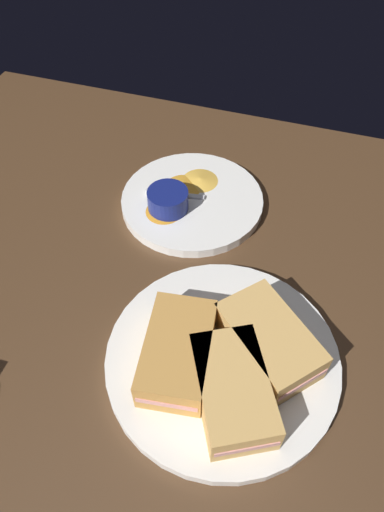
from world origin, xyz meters
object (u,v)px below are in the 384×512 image
at_px(plate_sandwich_main, 222,359).
at_px(plate_chips_companion, 192,201).
at_px(sandwich_half_far, 233,390).
at_px(ramekin_dark_sauce, 278,348).
at_px(sandwich_half_extra, 269,340).
at_px(spoon_by_dark_ramekin, 234,342).
at_px(sandwich_half_near, 178,352).
at_px(spoon_by_gravy_ramekin, 163,192).
at_px(ramekin_light_gravy, 168,199).

bearing_deg(plate_sandwich_main, plate_chips_companion, 25.35).
bearing_deg(sandwich_half_far, ramekin_dark_sauce, -29.23).
bearing_deg(sandwich_half_extra, spoon_by_dark_ramekin, 94.20).
height_order(sandwich_half_near, sandwich_half_extra, same).
bearing_deg(spoon_by_dark_ramekin, plate_chips_companion, 28.95).
height_order(sandwich_half_extra, ramekin_dark_sauce, sandwich_half_extra).
relative_size(spoon_by_dark_ramekin, plate_chips_companion, 0.43).
bearing_deg(sandwich_half_extra, spoon_by_gravy_ramekin, 44.10).
bearing_deg(sandwich_half_near, spoon_by_dark_ramekin, -52.33).
bearing_deg(sandwich_half_near, sandwich_half_extra, -64.09).
relative_size(sandwich_half_near, ramekin_dark_sauce, 2.14).
xyz_separation_m(sandwich_half_near, ramekin_light_gravy, (0.25, 0.10, -0.01)).
xyz_separation_m(ramekin_dark_sauce, spoon_by_gravy_ramekin, (0.23, 0.23, -0.02)).
distance_m(sandwich_half_near, ramekin_dark_sauce, 0.12).
xyz_separation_m(sandwich_half_far, sandwich_half_extra, (0.07, -0.03, 0.00)).
bearing_deg(sandwich_half_near, ramekin_light_gravy, 22.33).
height_order(ramekin_dark_sauce, ramekin_light_gravy, ramekin_dark_sauce).
distance_m(plate_sandwich_main, sandwich_half_far, 0.06).
bearing_deg(plate_chips_companion, sandwich_half_near, -165.50).
relative_size(plate_sandwich_main, spoon_by_dark_ramekin, 2.93).
xyz_separation_m(sandwich_half_near, sandwich_half_extra, (0.05, -0.10, 0.00)).
relative_size(plate_sandwich_main, spoon_by_gravy_ramekin, 2.91).
bearing_deg(spoon_by_gravy_ramekin, sandwich_half_extra, -135.90).
bearing_deg(sandwich_half_extra, sandwich_half_far, 160.91).
bearing_deg(plate_chips_companion, ramekin_dark_sauce, -142.37).
relative_size(sandwich_half_near, spoon_by_dark_ramekin, 1.42).
bearing_deg(ramekin_light_gravy, plate_sandwich_main, -145.96).
xyz_separation_m(ramekin_dark_sauce, ramekin_light_gravy, (0.21, 0.21, -0.00)).
height_order(sandwich_half_far, ramekin_light_gravy, sandwich_half_far).
xyz_separation_m(sandwich_half_far, ramekin_light_gravy, (0.27, 0.18, -0.01)).
distance_m(sandwich_half_near, sandwich_half_far, 0.08).
bearing_deg(plate_chips_companion, sandwich_half_extra, -143.76).
bearing_deg(sandwich_half_extra, ramekin_light_gravy, 45.11).
bearing_deg(sandwich_half_far, plate_chips_companion, 25.44).
height_order(plate_sandwich_main, spoon_by_dark_ramekin, spoon_by_dark_ramekin).
distance_m(sandwich_half_near, plate_chips_companion, 0.29).
xyz_separation_m(plate_sandwich_main, sandwich_half_extra, (0.02, -0.05, 0.03)).
distance_m(sandwich_half_far, spoon_by_gravy_ramekin, 0.36).
height_order(plate_sandwich_main, sandwich_half_far, sandwich_half_far).
bearing_deg(spoon_by_dark_ramekin, ramekin_dark_sauce, -92.26).
relative_size(sandwich_half_extra, spoon_by_gravy_ramekin, 1.48).
relative_size(sandwich_half_extra, spoon_by_dark_ramekin, 1.49).
height_order(sandwich_half_near, spoon_by_dark_ramekin, sandwich_half_near).
height_order(sandwich_half_extra, plate_chips_companion, sandwich_half_extra).
distance_m(ramekin_dark_sauce, ramekin_light_gravy, 0.30).
bearing_deg(ramekin_dark_sauce, sandwich_half_extra, 68.39).
height_order(sandwich_half_far, ramekin_dark_sauce, sandwich_half_far).
xyz_separation_m(plate_sandwich_main, spoon_by_dark_ramekin, (0.02, -0.01, 0.01)).
xyz_separation_m(plate_sandwich_main, spoon_by_gravy_ramekin, (0.25, 0.17, 0.01)).
bearing_deg(ramekin_dark_sauce, spoon_by_dark_ramekin, 87.74).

